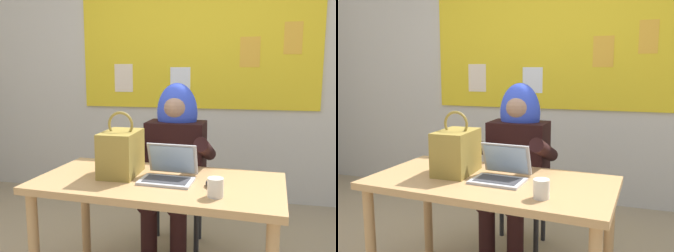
{
  "view_description": "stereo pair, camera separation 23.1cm",
  "coord_description": "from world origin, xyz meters",
  "views": [
    {
      "loc": [
        0.54,
        -1.8,
        1.34
      ],
      "look_at": [
        0.04,
        0.43,
        0.99
      ],
      "focal_mm": 38.81,
      "sensor_mm": 36.0,
      "label": 1
    },
    {
      "loc": [
        0.76,
        -1.74,
        1.34
      ],
      "look_at": [
        0.04,
        0.43,
        0.99
      ],
      "focal_mm": 38.81,
      "sensor_mm": 36.0,
      "label": 2
    }
  ],
  "objects": [
    {
      "name": "handbag",
      "position": [
        -0.19,
        0.17,
        0.86
      ],
      "size": [
        0.2,
        0.3,
        0.38
      ],
      "rotation": [
        0.0,
        0.0,
        -0.26
      ],
      "color": "olive",
      "rests_on": "desk_main"
    },
    {
      "name": "chair_at_desk",
      "position": [
        0.02,
        0.83,
        0.5
      ],
      "size": [
        0.45,
        0.45,
        0.9
      ],
      "rotation": [
        0.0,
        0.0,
        -1.5
      ],
      "color": "black",
      "rests_on": "ground"
    },
    {
      "name": "computer_mouse",
      "position": [
        0.36,
        0.07,
        0.74
      ],
      "size": [
        0.08,
        0.11,
        0.03
      ],
      "primitive_type": "ellipsoid",
      "rotation": [
        0.0,
        0.0,
        0.21
      ],
      "color": "black",
      "rests_on": "desk_main"
    },
    {
      "name": "laptop",
      "position": [
        0.11,
        0.13,
        0.77
      ],
      "size": [
        0.31,
        0.28,
        0.2
      ],
      "rotation": [
        0.0,
        0.0,
        -0.06
      ],
      "color": "#B7B7BC",
      "rests_on": "desk_main"
    },
    {
      "name": "person_costumed",
      "position": [
        0.02,
        0.7,
        0.73
      ],
      "size": [
        0.6,
        0.61,
        1.25
      ],
      "rotation": [
        0.0,
        0.0,
        -1.59
      ],
      "color": "black",
      "rests_on": "ground"
    },
    {
      "name": "wall_back_bulletin",
      "position": [
        -0.0,
        1.92,
        1.45
      ],
      "size": [
        5.62,
        1.98,
        2.87
      ],
      "color": "beige",
      "rests_on": "ground"
    },
    {
      "name": "desk_main",
      "position": [
        0.05,
        0.12,
        0.63
      ],
      "size": [
        1.43,
        0.78,
        0.72
      ],
      "rotation": [
        0.0,
        0.0,
        -0.06
      ],
      "color": "tan",
      "rests_on": "ground"
    },
    {
      "name": "coffee_mug",
      "position": [
        0.39,
        -0.09,
        0.77
      ],
      "size": [
        0.08,
        0.08,
        0.09
      ],
      "primitive_type": "cylinder",
      "color": "silver",
      "rests_on": "desk_main"
    }
  ]
}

